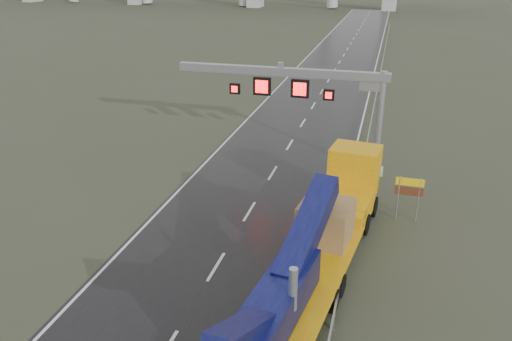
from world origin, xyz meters
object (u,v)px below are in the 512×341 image
(sign_gantry, at_px, (310,90))
(exit_sign_pair, at_px, (409,191))
(heavy_haul_truck, at_px, (317,242))
(striped_barrier, at_px, (360,173))

(sign_gantry, xyz_separation_m, exit_sign_pair, (6.90, -6.57, -3.74))
(heavy_haul_truck, distance_m, striped_barrier, 12.05)
(sign_gantry, bearing_deg, exit_sign_pair, -43.60)
(exit_sign_pair, relative_size, striped_barrier, 2.62)
(sign_gantry, height_order, exit_sign_pair, sign_gantry)
(striped_barrier, bearing_deg, sign_gantry, 135.00)
(sign_gantry, relative_size, heavy_haul_truck, 0.71)
(striped_barrier, bearing_deg, exit_sign_pair, -81.92)
(heavy_haul_truck, height_order, striped_barrier, heavy_haul_truck)
(exit_sign_pair, xyz_separation_m, striped_barrier, (-3.00, 4.99, -1.36))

